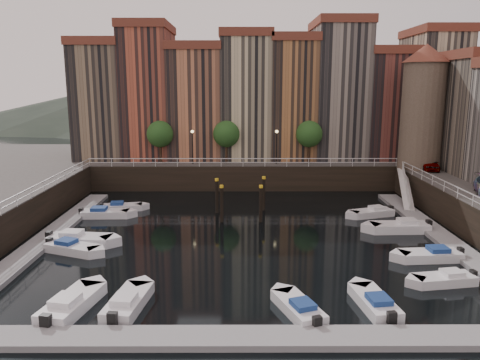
{
  "coord_description": "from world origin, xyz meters",
  "views": [
    {
      "loc": [
        -0.49,
        -38.07,
        12.51
      ],
      "look_at": [
        -0.38,
        4.0,
        3.85
      ],
      "focal_mm": 35.0,
      "sensor_mm": 36.0,
      "label": 1
    }
  ],
  "objects_px": {
    "mooring_pilings": "(241,200)",
    "boat_left_1": "(72,248)",
    "gangway": "(405,186)",
    "boat_left_3": "(104,213)",
    "car_a": "(429,164)",
    "corner_tower": "(423,105)",
    "boat_left_2": "(79,240)"
  },
  "relations": [
    {
      "from": "mooring_pilings",
      "to": "boat_left_1",
      "type": "xyz_separation_m",
      "value": [
        -12.86,
        -9.77,
        -1.3
      ]
    },
    {
      "from": "gangway",
      "to": "boat_left_1",
      "type": "xyz_separation_m",
      "value": [
        -30.26,
        -14.46,
        -1.57
      ]
    },
    {
      "from": "gangway",
      "to": "boat_left_3",
      "type": "relative_size",
      "value": 1.77
    },
    {
      "from": "mooring_pilings",
      "to": "boat_left_3",
      "type": "relative_size",
      "value": 1.07
    },
    {
      "from": "mooring_pilings",
      "to": "boat_left_3",
      "type": "distance_m",
      "value": 13.15
    },
    {
      "from": "car_a",
      "to": "boat_left_3",
      "type": "bearing_deg",
      "value": -154.71
    },
    {
      "from": "corner_tower",
      "to": "boat_left_2",
      "type": "distance_m",
      "value": 38.66
    },
    {
      "from": "gangway",
      "to": "boat_left_2",
      "type": "bearing_deg",
      "value": -157.28
    },
    {
      "from": "gangway",
      "to": "mooring_pilings",
      "type": "distance_m",
      "value": 18.02
    },
    {
      "from": "boat_left_2",
      "to": "car_a",
      "type": "xyz_separation_m",
      "value": [
        33.97,
        15.98,
        3.33
      ]
    },
    {
      "from": "boat_left_1",
      "to": "boat_left_3",
      "type": "relative_size",
      "value": 0.98
    },
    {
      "from": "mooring_pilings",
      "to": "boat_left_1",
      "type": "relative_size",
      "value": 1.09
    },
    {
      "from": "boat_left_2",
      "to": "car_a",
      "type": "bearing_deg",
      "value": 31.0
    },
    {
      "from": "mooring_pilings",
      "to": "boat_left_3",
      "type": "bearing_deg",
      "value": -179.23
    },
    {
      "from": "corner_tower",
      "to": "gangway",
      "type": "bearing_deg",
      "value": -122.8
    },
    {
      "from": "corner_tower",
      "to": "boat_left_2",
      "type": "xyz_separation_m",
      "value": [
        -33.21,
        -17.19,
        -9.79
      ]
    },
    {
      "from": "gangway",
      "to": "corner_tower",
      "type": "bearing_deg",
      "value": 57.2
    },
    {
      "from": "boat_left_3",
      "to": "car_a",
      "type": "bearing_deg",
      "value": 12.0
    },
    {
      "from": "corner_tower",
      "to": "gangway",
      "type": "height_order",
      "value": "corner_tower"
    },
    {
      "from": "boat_left_1",
      "to": "boat_left_3",
      "type": "bearing_deg",
      "value": 113.33
    },
    {
      "from": "gangway",
      "to": "car_a",
      "type": "height_order",
      "value": "car_a"
    },
    {
      "from": "mooring_pilings",
      "to": "car_a",
      "type": "height_order",
      "value": "car_a"
    },
    {
      "from": "mooring_pilings",
      "to": "boat_left_1",
      "type": "bearing_deg",
      "value": -142.79
    },
    {
      "from": "corner_tower",
      "to": "mooring_pilings",
      "type": "xyz_separation_m",
      "value": [
        -20.3,
        -9.19,
        -8.54
      ]
    },
    {
      "from": "corner_tower",
      "to": "boat_left_1",
      "type": "bearing_deg",
      "value": -150.24
    },
    {
      "from": "mooring_pilings",
      "to": "boat_left_1",
      "type": "distance_m",
      "value": 16.2
    },
    {
      "from": "boat_left_1",
      "to": "boat_left_2",
      "type": "bearing_deg",
      "value": 113.64
    },
    {
      "from": "gangway",
      "to": "boat_left_2",
      "type": "xyz_separation_m",
      "value": [
        -30.31,
        -12.69,
        -1.51
      ]
    },
    {
      "from": "boat_left_2",
      "to": "car_a",
      "type": "relative_size",
      "value": 1.23
    },
    {
      "from": "gangway",
      "to": "boat_left_3",
      "type": "distance_m",
      "value": 30.91
    },
    {
      "from": "car_a",
      "to": "corner_tower",
      "type": "bearing_deg",
      "value": 133.97
    },
    {
      "from": "boat_left_1",
      "to": "boat_left_2",
      "type": "relative_size",
      "value": 0.86
    }
  ]
}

